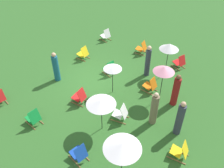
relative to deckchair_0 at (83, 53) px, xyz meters
The scene contains 22 objects.
ground_plane 2.57m from the deckchair_0, 59.77° to the left, with size 40.00×40.00×0.00m, color #2D6026.
deckchair_0 is the anchor object (origin of this frame).
deckchair_1 5.83m from the deckchair_0, 120.54° to the left, with size 0.67×0.86×0.83m.
deckchair_2 8.38m from the deckchair_0, 71.84° to the left, with size 0.62×0.84×0.83m.
deckchair_3 7.24m from the deckchair_0, 44.12° to the left, with size 0.56×0.81×0.83m.
deckchair_4 3.74m from the deckchair_0, 139.95° to the left, with size 0.61×0.84×0.83m.
deckchair_5 2.30m from the deckchair_0, 86.02° to the left, with size 0.59×0.83×0.83m.
deckchair_7 2.74m from the deckchair_0, 169.37° to the right, with size 0.55×0.80×0.83m.
deckchair_8 3.99m from the deckchair_0, 42.89° to the left, with size 0.62×0.84×0.83m.
deckchair_9 5.63m from the deckchair_0, 22.56° to the left, with size 0.49×0.77×0.83m.
deckchair_10 4.89m from the deckchair_0, 90.46° to the left, with size 0.50×0.77×0.83m.
deckchair_12 5.56m from the deckchair_0, 63.15° to the left, with size 0.69×0.87×0.83m.
umbrella_0 5.28m from the deckchair_0, 110.15° to the left, with size 1.02×1.02×2.01m.
umbrella_1 5.94m from the deckchair_0, 53.34° to the left, with size 1.23×1.23×1.69m.
umbrella_2 3.87m from the deckchair_0, 69.54° to the left, with size 0.90×0.90×1.76m.
umbrella_3 5.79m from the deckchair_0, 87.88° to the left, with size 1.01×1.01×1.96m.
umbrella_4 8.42m from the deckchair_0, 54.73° to the left, with size 1.26×1.26×2.02m.
person_0 4.14m from the deckchair_0, 105.72° to the left, with size 0.40×0.40×1.86m.
person_1 6.31m from the deckchair_0, 89.62° to the left, with size 0.37×0.37×1.75m.
person_2 6.41m from the deckchair_0, 74.36° to the left, with size 0.42×0.42×1.73m.
person_3 7.46m from the deckchair_0, 77.91° to the left, with size 0.44×0.44×1.78m.
person_4 2.51m from the deckchair_0, 10.21° to the left, with size 0.47×0.47×1.73m.
Camera 1 is at (7.26, 7.29, 8.16)m, focal length 38.34 mm.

